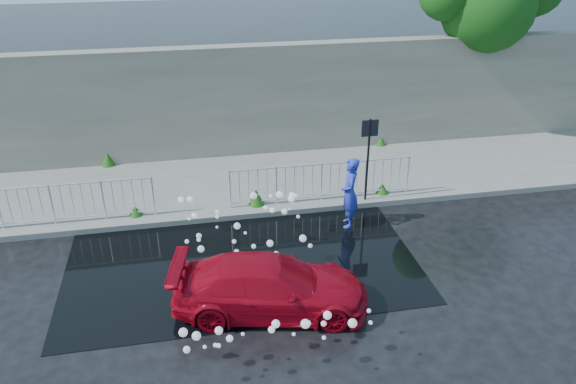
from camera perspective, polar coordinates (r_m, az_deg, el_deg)
The scene contains 13 objects.
ground at distance 12.45m, azimuth -6.51°, elevation -9.57°, with size 90.00×90.00×0.00m, color black.
pavement at distance 16.71m, azimuth -8.07°, elevation 0.69°, with size 30.00×4.00×0.15m, color slate.
curb at distance 14.93m, azimuth -7.57°, elevation -2.59°, with size 30.00×0.25×0.16m, color slate.
retaining_wall at distance 18.09m, azimuth -8.91°, elevation 8.90°, with size 30.00×0.60×3.50m, color #646154.
puddle at distance 13.29m, azimuth -4.75°, elevation -6.83°, with size 8.00×5.00×0.01m, color black.
sign_post at distance 15.06m, azimuth 8.19°, elevation 4.56°, with size 0.45×0.06×2.50m.
tree at distance 20.37m, azimuth 20.05°, elevation 17.89°, with size 4.95×3.13×6.26m.
railing_left at distance 15.33m, azimuth -22.88°, elevation -1.04°, with size 5.05×0.05×1.10m.
railing_right at distance 15.35m, azimuth 3.41°, elevation 1.20°, with size 5.05×0.05×1.10m.
weeds at distance 16.23m, azimuth -8.98°, elevation 0.81°, with size 12.17×3.93×0.45m.
water_spray at distance 12.13m, azimuth -3.25°, elevation -6.17°, with size 3.53×5.49×0.99m.
red_car at distance 11.43m, azimuth -1.78°, elevation -9.54°, with size 1.60×3.94×1.14m, color #A40617.
person at distance 14.28m, azimuth 6.28°, elevation -0.09°, with size 0.68×0.45×1.87m, color #2435B6.
Camera 1 is at (-0.54, -10.05, 7.32)m, focal length 35.00 mm.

